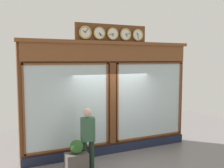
# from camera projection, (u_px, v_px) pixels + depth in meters

# --- Properties ---
(shop_facade) EXTENTS (5.58, 0.42, 4.01)m
(shop_facade) POSITION_uv_depth(u_px,v_px,m) (110.00, 97.00, 8.02)
(shop_facade) COLOR #5B3319
(shop_facade) RESTS_ON ground_plane
(pedestrian) EXTENTS (0.39, 0.28, 1.69)m
(pedestrian) POSITION_uv_depth(u_px,v_px,m) (88.00, 137.00, 6.70)
(pedestrian) COLOR #1C2F21
(pedestrian) RESTS_ON ground_plane
(planter_box) EXTENTS (0.56, 0.36, 0.58)m
(planter_box) POSITION_uv_depth(u_px,v_px,m) (77.00, 164.00, 6.50)
(planter_box) COLOR #4C4742
(planter_box) RESTS_ON ground_plane
(planter_shrub) EXTENTS (0.34, 0.34, 0.34)m
(planter_shrub) POSITION_uv_depth(u_px,v_px,m) (76.00, 147.00, 6.46)
(planter_shrub) COLOR #285623
(planter_shrub) RESTS_ON planter_box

